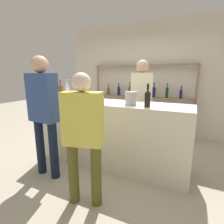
% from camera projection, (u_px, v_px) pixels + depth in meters
% --- Properties ---
extents(ground_plane, '(16.00, 16.00, 0.00)m').
position_uv_depth(ground_plane, '(112.00, 163.00, 3.09)').
color(ground_plane, '#B2A893').
extents(bar_counter, '(2.52, 0.67, 1.09)m').
position_uv_depth(bar_counter, '(112.00, 134.00, 2.97)').
color(bar_counter, beige).
rests_on(bar_counter, ground_plane).
extents(back_wall, '(4.12, 0.12, 2.80)m').
position_uv_depth(back_wall, '(144.00, 80.00, 4.50)').
color(back_wall, beige).
rests_on(back_wall, ground_plane).
extents(back_shelf, '(2.56, 0.18, 1.77)m').
position_uv_depth(back_shelf, '(141.00, 88.00, 4.39)').
color(back_shelf, '#897056').
rests_on(back_shelf, ground_plane).
extents(counter_bottle_0, '(0.08, 0.08, 0.34)m').
position_uv_depth(counter_bottle_0, '(61.00, 90.00, 3.40)').
color(counter_bottle_0, brown).
rests_on(counter_bottle_0, bar_counter).
extents(counter_bottle_1, '(0.07, 0.07, 0.33)m').
position_uv_depth(counter_bottle_1, '(68.00, 92.00, 3.20)').
color(counter_bottle_1, silver).
rests_on(counter_bottle_1, bar_counter).
extents(counter_bottle_2, '(0.08, 0.08, 0.37)m').
position_uv_depth(counter_bottle_2, '(67.00, 90.00, 3.43)').
color(counter_bottle_2, silver).
rests_on(counter_bottle_2, bar_counter).
extents(counter_bottle_3, '(0.08, 0.08, 0.33)m').
position_uv_depth(counter_bottle_3, '(148.00, 98.00, 2.42)').
color(counter_bottle_3, black).
rests_on(counter_bottle_3, bar_counter).
extents(wine_glass, '(0.08, 0.08, 0.15)m').
position_uv_depth(wine_glass, '(68.00, 94.00, 3.11)').
color(wine_glass, silver).
rests_on(wine_glass, bar_counter).
extents(ice_bucket, '(0.18, 0.18, 0.20)m').
position_uv_depth(ice_bucket, '(131.00, 98.00, 2.60)').
color(ice_bucket, '#B2B2B7').
rests_on(ice_bucket, bar_counter).
extents(customer_center, '(0.48, 0.30, 1.56)m').
position_uv_depth(customer_center, '(83.00, 132.00, 1.96)').
color(customer_center, brown).
rests_on(customer_center, ground_plane).
extents(customer_left, '(0.46, 0.24, 1.79)m').
position_uv_depth(customer_left, '(43.00, 108.00, 2.52)').
color(customer_left, '#121C33').
rests_on(customer_left, ground_plane).
extents(server_behind_counter, '(0.43, 0.26, 1.80)m').
position_uv_depth(server_behind_counter, '(141.00, 98.00, 3.40)').
color(server_behind_counter, '#575347').
rests_on(server_behind_counter, ground_plane).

